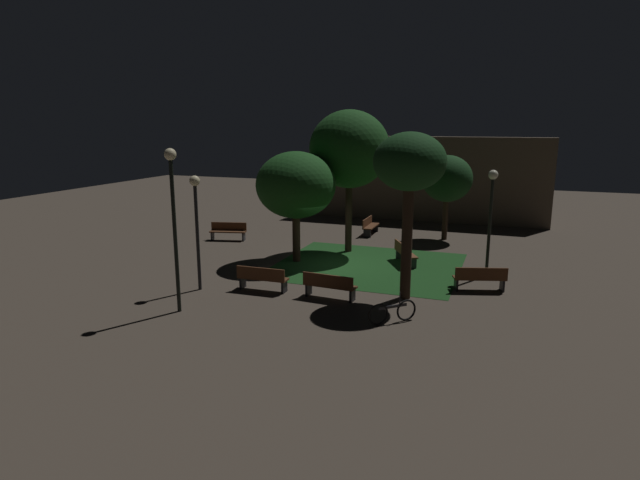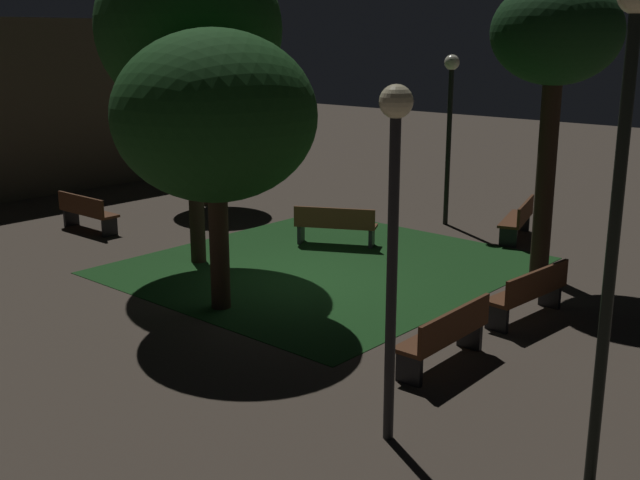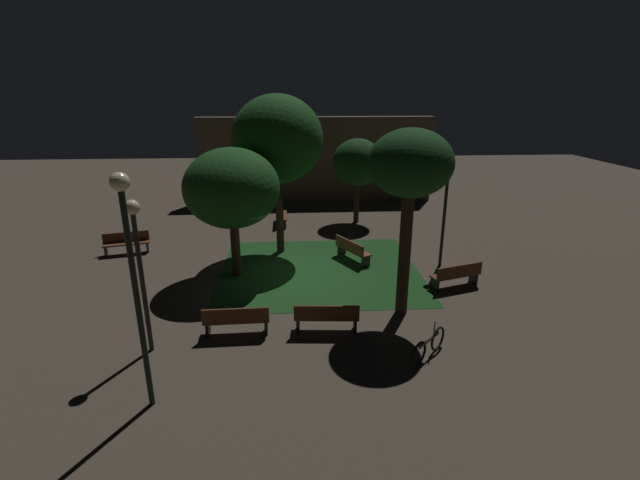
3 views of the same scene
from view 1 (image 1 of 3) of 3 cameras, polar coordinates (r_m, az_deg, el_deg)
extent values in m
plane|color=#473D33|center=(22.04, 1.55, -2.67)|extent=(60.00, 60.00, 0.00)
cube|color=#194219|center=(21.97, 5.15, -2.76)|extent=(7.35, 6.74, 0.01)
cube|color=#512D19|center=(18.71, -6.14, -4.09)|extent=(1.81, 0.52, 0.06)
cube|color=#512D19|center=(18.46, -6.43, -3.58)|extent=(1.80, 0.10, 0.40)
cube|color=black|center=(19.12, -8.30, -4.53)|extent=(0.09, 0.39, 0.42)
cube|color=black|center=(18.47, -3.86, -5.04)|extent=(0.09, 0.39, 0.42)
cube|color=#512D19|center=(17.78, 1.10, -4.90)|extent=(1.83, 0.62, 0.06)
cube|color=#512D19|center=(17.53, 0.83, -4.37)|extent=(1.80, 0.20, 0.40)
cube|color=black|center=(18.17, -1.23, -5.31)|extent=(0.11, 0.39, 0.42)
cube|color=black|center=(17.57, 3.50, -5.97)|extent=(0.11, 0.39, 0.42)
cube|color=#512D19|center=(26.87, -9.87, 0.90)|extent=(1.86, 0.90, 0.06)
cube|color=#512D19|center=(27.03, -9.77, 1.47)|extent=(1.76, 0.50, 0.40)
cube|color=#2D2D33|center=(26.71, -8.20, 0.37)|extent=(0.17, 0.39, 0.42)
cube|color=#2D2D33|center=(27.15, -11.48, 0.44)|extent=(0.17, 0.39, 0.42)
cube|color=#512D19|center=(19.42, 16.78, -3.94)|extent=(1.86, 1.00, 0.06)
cube|color=#512D19|center=(19.17, 16.97, -3.45)|extent=(1.73, 0.60, 0.40)
cube|color=black|center=(19.31, 14.42, -4.63)|extent=(0.19, 0.39, 0.42)
cube|color=black|center=(19.70, 19.00, -4.59)|extent=(0.19, 0.39, 0.42)
cube|color=#512D19|center=(27.99, 5.51, 1.49)|extent=(0.50, 1.81, 0.06)
cube|color=#512D19|center=(28.00, 5.10, 1.99)|extent=(0.08, 1.80, 0.40)
cube|color=black|center=(28.80, 5.89, 1.31)|extent=(0.38, 0.08, 0.42)
cube|color=black|center=(27.28, 5.09, 0.70)|extent=(0.38, 0.08, 0.42)
cube|color=brown|center=(22.39, 9.23, -1.40)|extent=(1.28, 1.81, 0.06)
cube|color=brown|center=(22.27, 8.74, -0.85)|extent=(0.91, 1.61, 0.40)
cube|color=#2D2D33|center=(23.19, 8.62, -1.51)|extent=(0.38, 0.25, 0.42)
cube|color=#2D2D33|center=(21.71, 9.84, -2.52)|extent=(0.38, 0.25, 0.42)
cylinder|color=#2D2116|center=(23.97, 3.10, 3.02)|extent=(0.31, 0.31, 3.65)
ellipsoid|color=#194719|center=(23.67, 3.18, 9.73)|extent=(3.55, 3.55, 3.42)
cylinder|color=#38281C|center=(27.31, 13.31, 2.53)|extent=(0.27, 0.27, 2.39)
ellipsoid|color=#143816|center=(27.06, 13.51, 6.44)|extent=(2.48, 2.48, 2.30)
cylinder|color=#38281C|center=(22.36, -2.56, 0.62)|extent=(0.33, 0.33, 2.34)
ellipsoid|color=#194719|center=(22.02, -2.61, 5.93)|extent=(3.32, 3.32, 2.76)
cylinder|color=#2D2116|center=(17.65, 9.32, -0.13)|extent=(0.36, 0.36, 3.91)
ellipsoid|color=#143816|center=(17.28, 9.62, 8.32)|extent=(2.35, 2.35, 1.88)
cylinder|color=black|center=(18.84, -13.03, 0.17)|extent=(0.12, 0.12, 3.70)
sphere|color=#F4E5B2|center=(18.53, -13.33, 6.21)|extent=(0.36, 0.36, 0.36)
cylinder|color=black|center=(20.99, 17.76, 1.20)|extent=(0.12, 0.12, 3.74)
sphere|color=#F2EDCC|center=(20.71, 18.13, 6.69)|extent=(0.36, 0.36, 0.36)
cylinder|color=black|center=(16.67, -15.31, 0.24)|extent=(0.12, 0.12, 4.71)
sphere|color=#F4E5B2|center=(16.34, -15.82, 8.86)|extent=(0.36, 0.36, 0.36)
torus|color=black|center=(15.60, 6.29, -7.99)|extent=(0.52, 0.50, 0.66)
torus|color=black|center=(16.07, 9.26, -7.45)|extent=(0.52, 0.50, 0.66)
cube|color=#232328|center=(15.77, 7.81, -7.10)|extent=(0.71, 0.69, 0.08)
cylinder|color=#232328|center=(15.82, 8.58, -6.22)|extent=(0.03, 0.03, 0.40)
cube|color=brown|center=(32.09, 11.36, 6.40)|extent=(13.89, 0.80, 4.98)
camera|label=2|loc=(19.88, -37.79, 6.27)|focal=43.74mm
camera|label=3|loc=(8.25, -32.73, 15.24)|focal=24.78mm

